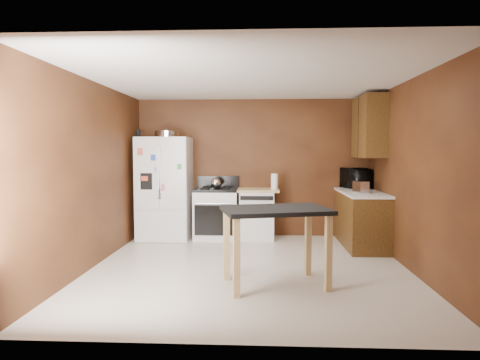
# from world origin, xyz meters

# --- Properties ---
(floor) EXTENTS (4.50, 4.50, 0.00)m
(floor) POSITION_xyz_m (0.00, 0.00, 0.00)
(floor) COLOR beige
(floor) RESTS_ON ground
(ceiling) EXTENTS (4.50, 4.50, 0.00)m
(ceiling) POSITION_xyz_m (0.00, 0.00, 2.50)
(ceiling) COLOR white
(ceiling) RESTS_ON ground
(wall_back) EXTENTS (4.20, 0.00, 4.20)m
(wall_back) POSITION_xyz_m (0.00, 2.25, 1.25)
(wall_back) COLOR #593217
(wall_back) RESTS_ON ground
(wall_front) EXTENTS (4.20, 0.00, 4.20)m
(wall_front) POSITION_xyz_m (0.00, -2.25, 1.25)
(wall_front) COLOR #593217
(wall_front) RESTS_ON ground
(wall_left) EXTENTS (0.00, 4.50, 4.50)m
(wall_left) POSITION_xyz_m (-2.10, 0.00, 1.25)
(wall_left) COLOR #593217
(wall_left) RESTS_ON ground
(wall_right) EXTENTS (0.00, 4.50, 4.50)m
(wall_right) POSITION_xyz_m (2.10, 0.00, 1.25)
(wall_right) COLOR #593217
(wall_right) RESTS_ON ground
(roasting_pan) EXTENTS (0.44, 0.44, 0.11)m
(roasting_pan) POSITION_xyz_m (-1.49, 1.86, 1.85)
(roasting_pan) COLOR silver
(roasting_pan) RESTS_ON refrigerator
(pen_cup) EXTENTS (0.09, 0.09, 0.13)m
(pen_cup) POSITION_xyz_m (-2.00, 1.82, 1.86)
(pen_cup) COLOR black
(pen_cup) RESTS_ON refrigerator
(kettle) EXTENTS (0.19, 0.19, 0.19)m
(kettle) POSITION_xyz_m (-0.64, 1.87, 0.99)
(kettle) COLOR silver
(kettle) RESTS_ON gas_range
(paper_towel) EXTENTS (0.14, 0.14, 0.28)m
(paper_towel) POSITION_xyz_m (0.39, 1.84, 1.03)
(paper_towel) COLOR white
(paper_towel) RESTS_ON dishwasher
(green_canister) EXTENTS (0.12, 0.12, 0.10)m
(green_canister) POSITION_xyz_m (0.41, 2.01, 0.94)
(green_canister) COLOR green
(green_canister) RESTS_ON dishwasher
(toaster) EXTENTS (0.22, 0.29, 0.19)m
(toaster) POSITION_xyz_m (1.73, 1.20, 0.99)
(toaster) COLOR silver
(toaster) RESTS_ON right_cabinets
(microwave) EXTENTS (0.58, 0.69, 0.32)m
(microwave) POSITION_xyz_m (1.83, 2.04, 1.06)
(microwave) COLOR black
(microwave) RESTS_ON right_cabinets
(refrigerator) EXTENTS (0.90, 0.80, 1.80)m
(refrigerator) POSITION_xyz_m (-1.55, 1.86, 0.90)
(refrigerator) COLOR white
(refrigerator) RESTS_ON ground
(gas_range) EXTENTS (0.76, 0.68, 1.10)m
(gas_range) POSITION_xyz_m (-0.64, 1.92, 0.46)
(gas_range) COLOR white
(gas_range) RESTS_ON ground
(dishwasher) EXTENTS (0.78, 0.63, 0.89)m
(dishwasher) POSITION_xyz_m (0.08, 1.95, 0.45)
(dishwasher) COLOR white
(dishwasher) RESTS_ON ground
(right_cabinets) EXTENTS (0.63, 1.58, 2.45)m
(right_cabinets) POSITION_xyz_m (1.84, 1.48, 0.91)
(right_cabinets) COLOR brown
(right_cabinets) RESTS_ON ground
(island) EXTENTS (1.35, 1.06, 0.91)m
(island) POSITION_xyz_m (0.32, -0.69, 0.77)
(island) COLOR black
(island) RESTS_ON ground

